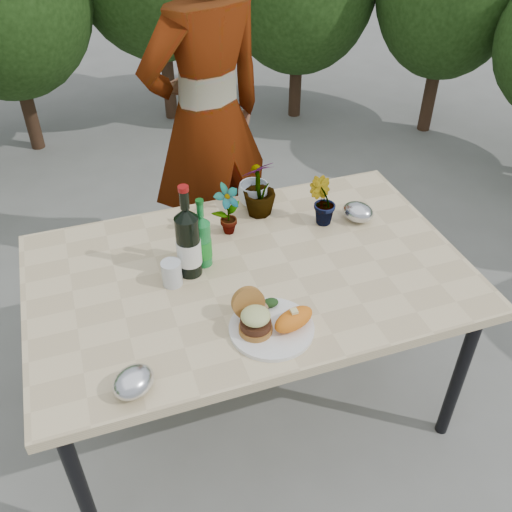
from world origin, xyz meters
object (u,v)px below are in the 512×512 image
object	(u,v)px
patio_table	(249,282)
person	(208,121)
dinner_plate	(272,328)
wine_bottle	(188,243)

from	to	relation	value
patio_table	person	distance (m)	0.94
dinner_plate	person	world-z (taller)	person
patio_table	dinner_plate	world-z (taller)	dinner_plate
wine_bottle	person	xyz separation A→B (m)	(0.30, 0.84, 0.04)
wine_bottle	person	world-z (taller)	person
wine_bottle	dinner_plate	bearing A→B (deg)	-65.04
dinner_plate	person	size ratio (longest dim) A/B	0.15
patio_table	person	size ratio (longest dim) A/B	0.86
patio_table	dinner_plate	size ratio (longest dim) A/B	5.71
dinner_plate	wine_bottle	world-z (taller)	wine_bottle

